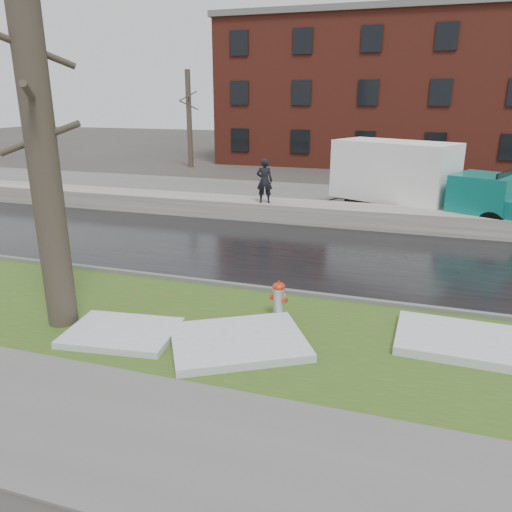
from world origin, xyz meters
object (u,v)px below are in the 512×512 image
(box_truck, at_px, (416,179))
(worker, at_px, (264,181))
(fire_hydrant, at_px, (279,298))
(tree, at_px, (41,142))

(box_truck, height_order, worker, box_truck)
(fire_hydrant, xyz_separation_m, worker, (-3.03, 8.75, 1.12))
(fire_hydrant, distance_m, worker, 9.32)
(box_truck, xyz_separation_m, worker, (-5.64, -2.18, -0.00))
(worker, bearing_deg, fire_hydrant, 96.60)
(tree, height_order, box_truck, tree)
(box_truck, bearing_deg, tree, -94.44)
(fire_hydrant, relative_size, box_truck, 0.10)
(box_truck, bearing_deg, worker, -134.19)
(tree, distance_m, worker, 10.81)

